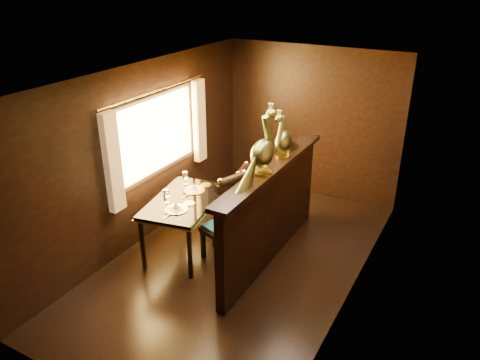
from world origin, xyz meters
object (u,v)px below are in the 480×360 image
at_px(chair_right, 238,204).
at_px(dining_table, 184,204).
at_px(peacock_left, 263,142).
at_px(peacock_right, 284,132).
at_px(chair_left, 229,217).

bearing_deg(chair_right, dining_table, -151.02).
distance_m(dining_table, peacock_left, 1.55).
height_order(dining_table, peacock_right, peacock_right).
bearing_deg(chair_right, peacock_left, -46.44).
bearing_deg(chair_right, chair_left, -85.21).
xyz_separation_m(dining_table, peacock_left, (1.12, 0.08, 1.06)).
height_order(dining_table, chair_left, chair_left).
distance_m(chair_left, peacock_left, 1.16).
bearing_deg(peacock_left, dining_table, -176.08).
xyz_separation_m(chair_right, peacock_right, (0.55, 0.22, 1.07)).
bearing_deg(peacock_left, peacock_right, 90.00).
height_order(dining_table, chair_right, chair_right).
xyz_separation_m(chair_left, peacock_right, (0.42, 0.68, 1.01)).
bearing_deg(peacock_right, dining_table, -148.37).
bearing_deg(chair_left, chair_right, 124.60).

